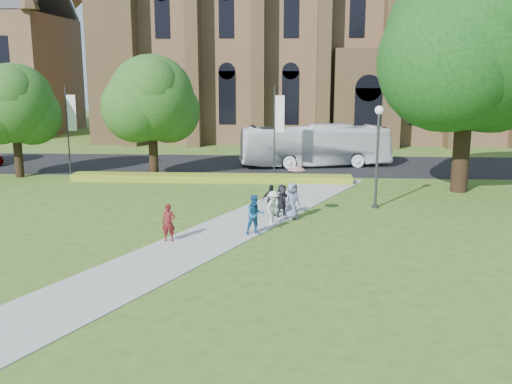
# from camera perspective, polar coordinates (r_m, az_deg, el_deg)

# --- Properties ---
(ground) EXTENTS (160.00, 160.00, 0.00)m
(ground) POSITION_cam_1_polar(r_m,az_deg,el_deg) (23.76, -4.15, -4.97)
(ground) COLOR #3D5A1B
(ground) RESTS_ON ground
(road) EXTENTS (160.00, 10.00, 0.02)m
(road) POSITION_cam_1_polar(r_m,az_deg,el_deg) (43.20, -0.65, 2.73)
(road) COLOR black
(road) RESTS_ON ground
(footpath) EXTENTS (15.58, 28.54, 0.04)m
(footpath) POSITION_cam_1_polar(r_m,az_deg,el_deg) (24.71, -3.84, -4.25)
(footpath) COLOR #B2B2A8
(footpath) RESTS_ON ground
(flower_hedge) EXTENTS (18.00, 1.40, 0.45)m
(flower_hedge) POSITION_cam_1_polar(r_m,az_deg,el_deg) (36.71, -4.53, 1.40)
(flower_hedge) COLOR #ADAC22
(flower_hedge) RESTS_ON ground
(cathedral) EXTENTS (52.60, 18.25, 28.00)m
(cathedral) POSITION_cam_1_polar(r_m,az_deg,el_deg) (62.94, 10.26, 17.27)
(cathedral) COLOR brown
(cathedral) RESTS_ON ground
(streetlamp) EXTENTS (0.44, 0.44, 5.24)m
(streetlamp) POSITION_cam_1_polar(r_m,az_deg,el_deg) (29.59, 12.08, 4.67)
(streetlamp) COLOR #38383D
(streetlamp) RESTS_ON ground
(large_tree) EXTENTS (9.60, 9.60, 13.20)m
(large_tree) POSITION_cam_1_polar(r_m,az_deg,el_deg) (35.00, 20.54, 13.59)
(large_tree) COLOR #332114
(large_tree) RESTS_ON ground
(street_tree_0) EXTENTS (5.20, 5.20, 7.50)m
(street_tree_0) POSITION_cam_1_polar(r_m,az_deg,el_deg) (40.82, -23.06, 8.14)
(street_tree_0) COLOR #332114
(street_tree_0) RESTS_ON ground
(street_tree_1) EXTENTS (5.60, 5.60, 8.05)m
(street_tree_1) POSITION_cam_1_polar(r_m,az_deg,el_deg) (38.17, -10.42, 9.21)
(street_tree_1) COLOR #332114
(street_tree_1) RESTS_ON ground
(banner_pole_0) EXTENTS (0.70, 0.10, 6.00)m
(banner_pole_0) POSITION_cam_1_polar(r_m,az_deg,el_deg) (37.91, 2.02, 6.60)
(banner_pole_0) COLOR #38383D
(banner_pole_0) RESTS_ON ground
(banner_pole_1) EXTENTS (0.70, 0.10, 6.00)m
(banner_pole_1) POSITION_cam_1_polar(r_m,az_deg,el_deg) (40.75, -18.19, 6.38)
(banner_pole_1) COLOR #38383D
(banner_pole_1) RESTS_ON ground
(tour_coach) EXTENTS (11.42, 4.70, 3.10)m
(tour_coach) POSITION_cam_1_polar(r_m,az_deg,el_deg) (42.61, 5.93, 4.66)
(tour_coach) COLOR white
(tour_coach) RESTS_ON road
(pedestrian_0) EXTENTS (0.57, 0.38, 1.55)m
(pedestrian_0) POSITION_cam_1_polar(r_m,az_deg,el_deg) (23.73, -8.74, -3.05)
(pedestrian_0) COLOR maroon
(pedestrian_0) RESTS_ON footpath
(pedestrian_1) EXTENTS (1.01, 0.90, 1.72)m
(pedestrian_1) POSITION_cam_1_polar(r_m,az_deg,el_deg) (24.42, -0.10, -2.28)
(pedestrian_1) COLOR #19507F
(pedestrian_1) RESTS_ON footpath
(pedestrian_2) EXTENTS (0.95, 1.15, 1.55)m
(pedestrian_2) POSITION_cam_1_polar(r_m,az_deg,el_deg) (26.06, 1.73, -1.57)
(pedestrian_2) COLOR silver
(pedestrian_2) RESTS_ON footpath
(pedestrian_3) EXTENTS (0.97, 0.63, 1.53)m
(pedestrian_3) POSITION_cam_1_polar(r_m,az_deg,el_deg) (27.61, 1.50, -0.82)
(pedestrian_3) COLOR black
(pedestrian_3) RESTS_ON footpath
(pedestrian_4) EXTENTS (1.00, 0.97, 1.74)m
(pedestrian_4) POSITION_cam_1_polar(r_m,az_deg,el_deg) (27.04, 3.64, -0.89)
(pedestrian_4) COLOR slate
(pedestrian_4) RESTS_ON footpath
(pedestrian_5) EXTENTS (1.49, 1.12, 1.57)m
(pedestrian_5) POSITION_cam_1_polar(r_m,az_deg,el_deg) (27.49, 2.61, -0.85)
(pedestrian_5) COLOR #25252C
(pedestrian_5) RESTS_ON footpath
(parasol) EXTENTS (0.88, 0.88, 0.70)m
(parasol) POSITION_cam_1_polar(r_m,az_deg,el_deg) (26.90, 4.06, 1.69)
(parasol) COLOR #C48A93
(parasol) RESTS_ON pedestrian_4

